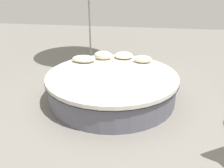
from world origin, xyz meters
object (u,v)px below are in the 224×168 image
Objects in this scene: round_bed at (112,86)px; throw_pillow_0 at (143,59)px; throw_pillow_1 at (124,55)px; throw_pillow_2 at (103,55)px; throw_pillow_3 at (84,59)px.

throw_pillow_0 reaches higher than round_bed.
throw_pillow_0 is at bearing -26.19° from throw_pillow_1.
throw_pillow_3 is at bearing -146.54° from throw_pillow_2.
throw_pillow_1 is 1.04× the size of throw_pillow_2.
throw_pillow_0 is 0.52m from throw_pillow_1.
round_bed is at bearing -125.44° from throw_pillow_0.
throw_pillow_2 is at bearing 111.30° from round_bed.
round_bed is 1.09m from throw_pillow_0.
throw_pillow_1 is (-0.46, 0.23, -0.00)m from throw_pillow_0.
throw_pillow_0 is at bearing 7.66° from throw_pillow_3.
throw_pillow_0 reaches higher than throw_pillow_3.
throw_pillow_0 is at bearing -5.20° from throw_pillow_2.
throw_pillow_1 is at bearing 24.53° from throw_pillow_3.
throw_pillow_1 is (0.13, 1.07, 0.35)m from round_bed.
round_bed is 6.27× the size of throw_pillow_2.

